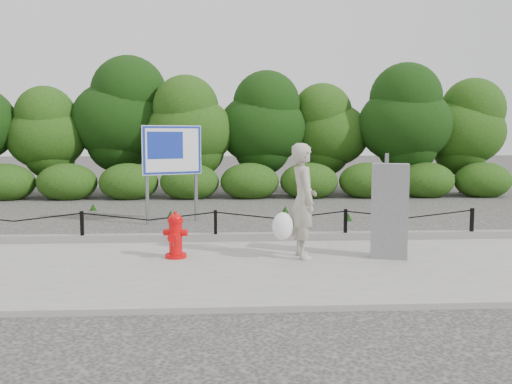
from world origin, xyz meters
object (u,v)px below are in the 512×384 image
object	(u,v)px
pedestrian	(302,202)
advertising_sign	(172,154)
fire_hydrant	(175,236)
utility_cabinet	(389,211)

from	to	relation	value
pedestrian	advertising_sign	xyz separation A→B (m)	(-2.52, 4.20, 0.64)
fire_hydrant	pedestrian	xyz separation A→B (m)	(2.08, -0.10, 0.55)
fire_hydrant	pedestrian	bearing A→B (deg)	8.38
pedestrian	utility_cabinet	xyz separation A→B (m)	(1.44, -0.08, -0.14)
fire_hydrant	utility_cabinet	size ratio (longest dim) A/B	0.45
advertising_sign	utility_cabinet	bearing A→B (deg)	-71.38
pedestrian	utility_cabinet	size ratio (longest dim) A/B	1.10
fire_hydrant	utility_cabinet	bearing A→B (deg)	8.30
utility_cabinet	fire_hydrant	bearing A→B (deg)	-167.09
pedestrian	advertising_sign	size ratio (longest dim) A/B	0.81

